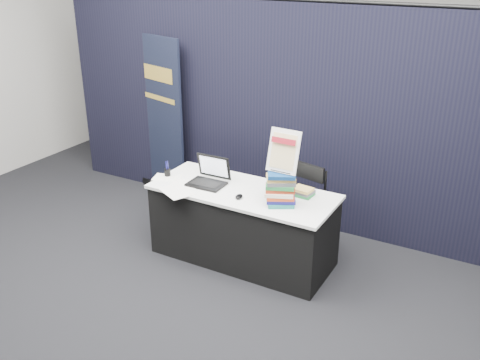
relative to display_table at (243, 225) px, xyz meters
name	(u,v)px	position (x,y,z in m)	size (l,w,h in m)	color
floor	(214,285)	(0.00, -0.55, -0.38)	(8.00, 8.00, 0.00)	black
wall_back	(362,37)	(0.00, 3.45, 1.37)	(8.00, 0.02, 3.50)	#A9A69F
drape_partition	(290,118)	(0.00, 1.05, 0.82)	(6.00, 0.08, 2.40)	black
display_table	(243,225)	(0.00, 0.00, 0.00)	(1.80, 0.75, 0.75)	black
laptop	(209,178)	(-0.37, -0.02, 0.44)	(0.36, 0.29, 0.27)	black
mouse	(239,197)	(0.05, -0.17, 0.39)	(0.06, 0.10, 0.03)	black
brochure_left	(167,178)	(-0.82, -0.11, 0.38)	(0.27, 0.19, 0.00)	white
brochure_mid	(177,191)	(-0.54, -0.34, 0.38)	(0.34, 0.24, 0.00)	white
brochure_right	(186,184)	(-0.56, -0.15, 0.38)	(0.28, 0.20, 0.00)	white
pen_cup	(167,172)	(-0.85, -0.07, 0.41)	(0.06, 0.06, 0.08)	black
book_stack_tall	(281,189)	(0.44, -0.10, 0.53)	(0.31, 0.28, 0.31)	#19625C
book_stack_short	(304,192)	(0.56, 0.17, 0.41)	(0.21, 0.17, 0.08)	#1F7436
info_sign	(284,152)	(0.44, -0.07, 0.87)	(0.29, 0.15, 0.40)	black
pullup_banner	(162,126)	(-1.67, 0.95, 0.50)	(0.83, 0.33, 1.97)	black
stacking_chair	(299,207)	(0.44, 0.37, 0.14)	(0.50, 0.51, 0.93)	black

